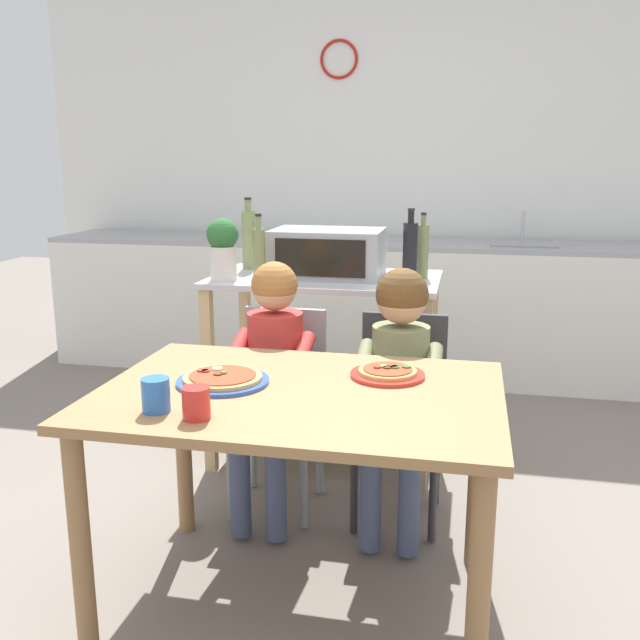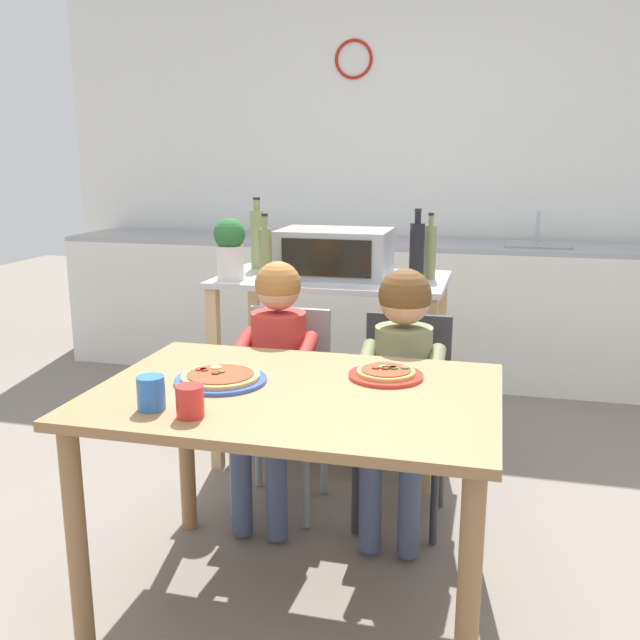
# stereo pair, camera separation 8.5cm
# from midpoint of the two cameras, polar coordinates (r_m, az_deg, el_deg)

# --- Properties ---
(ground_plane) EXTENTS (11.85, 11.85, 0.00)m
(ground_plane) POSITION_cam_midpoint_polar(r_m,az_deg,el_deg) (3.49, 4.35, -11.10)
(ground_plane) COLOR slate
(back_wall_tiled) EXTENTS (5.19, 0.14, 2.70)m
(back_wall_tiled) POSITION_cam_midpoint_polar(r_m,az_deg,el_deg) (5.01, 8.34, 12.08)
(back_wall_tiled) COLOR white
(back_wall_tiled) RESTS_ON ground
(kitchen_counter) EXTENTS (4.67, 0.60, 1.09)m
(kitchen_counter) POSITION_cam_midpoint_polar(r_m,az_deg,el_deg) (4.70, 7.46, 0.95)
(kitchen_counter) COLOR silver
(kitchen_counter) RESTS_ON ground
(kitchen_island_cart) EXTENTS (1.05, 0.63, 0.89)m
(kitchen_island_cart) POSITION_cam_midpoint_polar(r_m,az_deg,el_deg) (3.31, 1.73, -1.45)
(kitchen_island_cart) COLOR #B7BABF
(kitchen_island_cart) RESTS_ON ground
(toaster_oven) EXTENTS (0.50, 0.36, 0.22)m
(toaster_oven) POSITION_cam_midpoint_polar(r_m,az_deg,el_deg) (3.25, 1.97, 5.48)
(toaster_oven) COLOR #999BA0
(toaster_oven) RESTS_ON kitchen_island_cart
(bottle_slim_sauce) EXTENTS (0.07, 0.07, 0.32)m
(bottle_slim_sauce) POSITION_cam_midpoint_polar(r_m,az_deg,el_deg) (3.14, 8.67, 5.58)
(bottle_slim_sauce) COLOR black
(bottle_slim_sauce) RESTS_ON kitchen_island_cart
(bottle_squat_spirits) EXTENTS (0.05, 0.05, 0.30)m
(bottle_squat_spirits) POSITION_cam_midpoint_polar(r_m,az_deg,el_deg) (3.22, 9.70, 5.58)
(bottle_squat_spirits) COLOR olive
(bottle_squat_spirits) RESTS_ON kitchen_island_cart
(bottle_dark_olive_oil) EXTENTS (0.07, 0.07, 0.35)m
(bottle_dark_olive_oil) POSITION_cam_midpoint_polar(r_m,az_deg,el_deg) (3.48, -4.42, 6.69)
(bottle_dark_olive_oil) COLOR olive
(bottle_dark_olive_oil) RESTS_ON kitchen_island_cart
(bottle_brown_beer) EXTENTS (0.06, 0.06, 0.30)m
(bottle_brown_beer) POSITION_cam_midpoint_polar(r_m,az_deg,el_deg) (3.09, -3.68, 5.41)
(bottle_brown_beer) COLOR olive
(bottle_brown_beer) RESTS_ON kitchen_island_cart
(potted_herb_plant) EXTENTS (0.14, 0.14, 0.28)m
(potted_herb_plant) POSITION_cam_midpoint_polar(r_m,az_deg,el_deg) (3.16, -6.59, 5.97)
(potted_herb_plant) COLOR beige
(potted_herb_plant) RESTS_ON kitchen_island_cart
(dining_table) EXTENTS (1.22, 0.86, 0.74)m
(dining_table) POSITION_cam_midpoint_polar(r_m,az_deg,el_deg) (2.18, -0.82, -8.34)
(dining_table) COLOR olive
(dining_table) RESTS_ON ground
(dining_chair_left) EXTENTS (0.36, 0.36, 0.81)m
(dining_chair_left) POSITION_cam_midpoint_polar(r_m,az_deg,el_deg) (2.91, -2.10, -5.96)
(dining_chair_left) COLOR gray
(dining_chair_left) RESTS_ON ground
(dining_chair_right) EXTENTS (0.36, 0.36, 0.81)m
(dining_chair_right) POSITION_cam_midpoint_polar(r_m,az_deg,el_deg) (2.82, 7.72, -6.70)
(dining_chair_right) COLOR #333338
(dining_chair_right) RESTS_ON ground
(child_in_red_shirt) EXTENTS (0.32, 0.42, 1.02)m
(child_in_red_shirt) POSITION_cam_midpoint_polar(r_m,az_deg,el_deg) (2.75, -2.85, -3.37)
(child_in_red_shirt) COLOR #424C6B
(child_in_red_shirt) RESTS_ON ground
(child_in_olive_shirt) EXTENTS (0.32, 0.42, 1.01)m
(child_in_olive_shirt) POSITION_cam_midpoint_polar(r_m,az_deg,el_deg) (2.65, 7.54, -3.80)
(child_in_olive_shirt) COLOR #424C6B
(child_in_olive_shirt) RESTS_ON ground
(pizza_plate_blue_rimmed) EXTENTS (0.29, 0.29, 0.03)m
(pizza_plate_blue_rimmed) POSITION_cam_midpoint_polar(r_m,az_deg,el_deg) (2.22, -7.01, -4.72)
(pizza_plate_blue_rimmed) COLOR #3356B7
(pizza_plate_blue_rimmed) RESTS_ON dining_table
(pizza_plate_red_rimmed) EXTENTS (0.24, 0.24, 0.03)m
(pizza_plate_red_rimmed) POSITION_cam_midpoint_polar(r_m,az_deg,el_deg) (2.27, 6.47, -4.37)
(pizza_plate_red_rimmed) COLOR red
(pizza_plate_red_rimmed) RESTS_ON dining_table
(drinking_cup_red) EXTENTS (0.08, 0.08, 0.09)m
(drinking_cup_red) POSITION_cam_midpoint_polar(r_m,az_deg,el_deg) (1.93, -9.30, -6.56)
(drinking_cup_red) COLOR red
(drinking_cup_red) RESTS_ON dining_table
(drinking_cup_blue) EXTENTS (0.08, 0.08, 0.10)m
(drinking_cup_blue) POSITION_cam_midpoint_polar(r_m,az_deg,el_deg) (2.01, -12.42, -5.82)
(drinking_cup_blue) COLOR blue
(drinking_cup_blue) RESTS_ON dining_table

